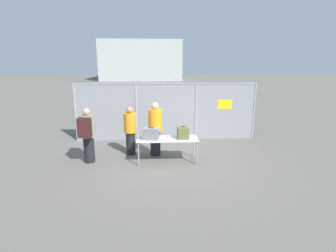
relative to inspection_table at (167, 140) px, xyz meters
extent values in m
plane|color=#605E56|center=(0.08, -0.16, -0.73)|extent=(120.00, 120.00, 0.00)
cylinder|color=#9EA0A5|center=(-3.60, 2.50, 0.45)|extent=(0.07, 0.07, 2.36)
cylinder|color=#9EA0A5|center=(-1.15, 2.50, 0.45)|extent=(0.07, 0.07, 2.36)
cylinder|color=#9EA0A5|center=(1.31, 2.50, 0.45)|extent=(0.07, 0.07, 2.36)
cylinder|color=#9EA0A5|center=(3.76, 2.50, 0.45)|extent=(0.07, 0.07, 2.36)
cube|color=gray|center=(0.08, 2.50, 0.45)|extent=(7.37, 0.01, 2.36)
cube|color=#9EA0A5|center=(0.08, 2.50, 1.60)|extent=(7.37, 0.04, 0.04)
cube|color=yellow|center=(2.50, 2.49, 0.74)|extent=(0.60, 0.01, 0.40)
cube|color=silver|center=(0.00, 0.00, 0.04)|extent=(1.96, 0.77, 0.02)
cylinder|color=#99999E|center=(-0.92, -0.33, -0.35)|extent=(0.04, 0.04, 0.76)
cylinder|color=#99999E|center=(0.92, -0.33, -0.35)|extent=(0.04, 0.04, 0.76)
cylinder|color=#99999E|center=(-0.92, 0.33, -0.35)|extent=(0.04, 0.04, 0.76)
cylinder|color=#99999E|center=(0.92, 0.33, -0.35)|extent=(0.04, 0.04, 0.76)
cube|color=slate|center=(-0.52, -0.08, 0.24)|extent=(0.54, 0.39, 0.37)
cube|color=black|center=(-0.52, -0.08, 0.44)|extent=(0.16, 0.05, 0.02)
cube|color=#566033|center=(0.50, -0.04, 0.25)|extent=(0.37, 0.38, 0.38)
cube|color=black|center=(0.50, -0.04, 0.45)|extent=(0.14, 0.03, 0.02)
cylinder|color=black|center=(-2.54, 0.09, -0.30)|extent=(0.34, 0.34, 0.85)
cylinder|color=gray|center=(-2.54, 0.09, 0.48)|extent=(0.44, 0.44, 0.71)
sphere|color=tan|center=(-2.54, 0.09, 0.95)|extent=(0.23, 0.23, 0.23)
cube|color=#381919|center=(-2.54, -0.26, 0.51)|extent=(0.40, 0.24, 0.60)
cylinder|color=black|center=(-0.38, 0.63, -0.29)|extent=(0.35, 0.35, 0.89)
cylinder|color=orange|center=(-0.38, 0.63, 0.53)|extent=(0.46, 0.46, 0.74)
sphere|color=tan|center=(-0.38, 0.63, 1.02)|extent=(0.24, 0.24, 0.24)
cylinder|color=black|center=(-1.25, 0.74, -0.32)|extent=(0.32, 0.32, 0.81)
cylinder|color=orange|center=(-1.25, 0.74, 0.42)|extent=(0.42, 0.42, 0.67)
sphere|color=#A57A5B|center=(-1.25, 0.74, 0.86)|extent=(0.22, 0.22, 0.22)
cube|color=silver|center=(2.87, 4.92, -0.31)|extent=(2.64, 1.30, 0.48)
sphere|color=black|center=(2.41, 4.20, -0.40)|extent=(0.66, 0.66, 0.66)
sphere|color=black|center=(2.41, 5.63, -0.40)|extent=(0.66, 0.66, 0.66)
cylinder|color=#59595B|center=(1.09, 4.92, -0.50)|extent=(0.93, 0.06, 0.06)
cube|color=#B2B7B2|center=(-2.61, 42.28, 2.63)|extent=(13.77, 13.08, 6.72)
camera|label=1|loc=(-0.40, -8.09, 2.47)|focal=28.00mm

